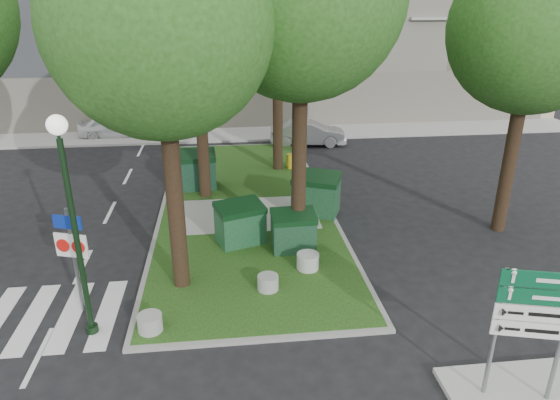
{
  "coord_description": "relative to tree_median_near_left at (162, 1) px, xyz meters",
  "views": [
    {
      "loc": [
        -0.19,
        -9.49,
        7.41
      ],
      "look_at": [
        1.33,
        3.63,
        2.0
      ],
      "focal_mm": 32.0,
      "sensor_mm": 36.0,
      "label": 1
    }
  ],
  "objects": [
    {
      "name": "ground",
      "position": [
        1.41,
        -2.56,
        -7.32
      ],
      "size": [
        120.0,
        120.0,
        0.0
      ],
      "primitive_type": "plane",
      "color": "black",
      "rests_on": "ground"
    },
    {
      "name": "median_island",
      "position": [
        1.91,
        5.44,
        -7.26
      ],
      "size": [
        6.0,
        16.0,
        0.12
      ],
      "primitive_type": "cube",
      "color": "#164012",
      "rests_on": "ground"
    },
    {
      "name": "median_kerb",
      "position": [
        1.91,
        5.44,
        -7.27
      ],
      "size": [
        6.3,
        16.3,
        0.1
      ],
      "primitive_type": "cube",
      "color": "gray",
      "rests_on": "ground"
    },
    {
      "name": "building_sidewalk",
      "position": [
        1.41,
        15.94,
        -7.26
      ],
      "size": [
        42.0,
        3.0,
        0.12
      ],
      "primitive_type": "cube",
      "color": "#999993",
      "rests_on": "ground"
    },
    {
      "name": "zebra_crossing",
      "position": [
        -2.34,
        -1.06,
        -7.31
      ],
      "size": [
        5.0,
        3.0,
        0.01
      ],
      "primitive_type": "cube",
      "color": "silver",
      "rests_on": "ground"
    },
    {
      "name": "tree_median_near_left",
      "position": [
        0.0,
        0.0,
        0.0
      ],
      "size": [
        5.2,
        5.2,
        10.53
      ],
      "color": "black",
      "rests_on": "ground"
    },
    {
      "name": "tree_median_mid",
      "position": [
        0.5,
        6.5,
        -0.34
      ],
      "size": [
        4.8,
        4.8,
        9.99
      ],
      "color": "black",
      "rests_on": "ground"
    },
    {
      "name": "tree_street_right",
      "position": [
        10.5,
        2.5,
        -0.33
      ],
      "size": [
        5.0,
        5.0,
        10.06
      ],
      "color": "black",
      "rests_on": "ground"
    },
    {
      "name": "dumpster_a",
      "position": [
        0.02,
        7.4,
        -6.46
      ],
      "size": [
        1.72,
        1.25,
        1.54
      ],
      "rotation": [
        0.0,
        0.0,
        0.06
      ],
      "color": "#0D311F",
      "rests_on": "median_island"
    },
    {
      "name": "dumpster_b",
      "position": [
        1.62,
        2.26,
        -6.55
      ],
      "size": [
        1.71,
        1.44,
        1.36
      ],
      "rotation": [
        0.0,
        0.0,
        0.34
      ],
      "color": "#134223",
      "rests_on": "median_island"
    },
    {
      "name": "dumpster_c",
      "position": [
        3.22,
        1.6,
        -6.59
      ],
      "size": [
        1.37,
        0.98,
        1.26
      ],
      "rotation": [
        0.0,
        0.0,
        0.03
      ],
      "color": "#0F321B",
      "rests_on": "median_island"
    },
    {
      "name": "dumpster_d",
      "position": [
        4.41,
        4.27,
        -6.47
      ],
      "size": [
        1.95,
        1.7,
        1.52
      ],
      "rotation": [
        0.0,
        0.0,
        -0.41
      ],
      "color": "#133F21",
      "rests_on": "median_island"
    },
    {
      "name": "bollard_left",
      "position": [
        -0.69,
        -2.06,
        -6.99
      ],
      "size": [
        0.58,
        0.58,
        0.41
      ],
      "primitive_type": "cylinder",
      "color": "#959691",
      "rests_on": "median_island"
    },
    {
      "name": "bollard_right",
      "position": [
        3.47,
        0.37,
        -6.97
      ],
      "size": [
        0.64,
        0.64,
        0.46
      ],
      "primitive_type": "cylinder",
      "color": "#A5A59F",
      "rests_on": "median_island"
    },
    {
      "name": "bollard_mid",
      "position": [
        2.22,
        -0.61,
        -7.0
      ],
      "size": [
        0.56,
        0.56,
        0.4
      ],
      "primitive_type": "cylinder",
      "color": "gray",
      "rests_on": "median_island"
    },
    {
      "name": "litter_bin",
      "position": [
        4.2,
        9.41,
        -6.87
      ],
      "size": [
        0.37,
        0.37,
        0.65
      ],
      "primitive_type": "cylinder",
      "color": "gold",
      "rests_on": "median_island"
    },
    {
      "name": "street_lamp",
      "position": [
        -2.09,
        -1.81,
        -4.03
      ],
      "size": [
        0.42,
        0.42,
        5.23
      ],
      "color": "black",
      "rests_on": "ground"
    },
    {
      "name": "traffic_sign_pole",
      "position": [
        -2.53,
        -0.85,
        -5.51
      ],
      "size": [
        0.82,
        0.3,
        2.81
      ],
      "rotation": [
        0.0,
        0.0,
        -0.31
      ],
      "color": "slate",
      "rests_on": "ground"
    },
    {
      "name": "directional_sign",
      "position": [
        6.71,
        -4.98,
        -5.33
      ],
      "size": [
        1.37,
        0.41,
        2.81
      ],
      "rotation": [
        0.0,
        0.0,
        -0.26
      ],
      "color": "slate",
      "rests_on": "sidewalk_corner"
    },
    {
      "name": "car_white",
      "position": [
        -4.92,
        16.28,
        -6.67
      ],
      "size": [
        3.8,
        1.57,
        1.29
      ],
      "primitive_type": "imported",
      "rotation": [
        0.0,
        0.0,
        1.58
      ],
      "color": "white",
      "rests_on": "ground"
    },
    {
      "name": "car_silver",
      "position": [
        5.68,
        13.51,
        -6.66
      ],
      "size": [
        4.12,
        1.81,
        1.32
      ],
      "primitive_type": "imported",
      "rotation": [
        0.0,
        0.0,
        1.47
      ],
      "color": "#A9ABB2",
      "rests_on": "ground"
    }
  ]
}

